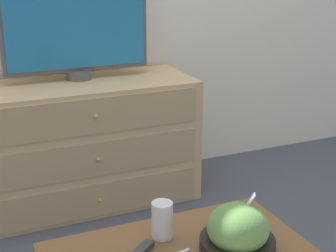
# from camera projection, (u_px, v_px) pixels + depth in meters

# --- Properties ---
(ground_plane) EXTENTS (12.00, 12.00, 0.00)m
(ground_plane) POSITION_uv_depth(u_px,v_px,m) (96.00, 177.00, 3.07)
(ground_plane) COLOR #474C56
(dresser) EXTENTS (1.13, 0.49, 0.65)m
(dresser) POSITION_uv_depth(u_px,v_px,m) (85.00, 143.00, 2.69)
(dresser) COLOR tan
(dresser) RESTS_ON ground_plane
(tv) EXTENTS (0.75, 0.13, 0.58)m
(tv) POSITION_uv_depth(u_px,v_px,m) (75.00, 20.00, 2.56)
(tv) COLOR #515156
(tv) RESTS_ON dresser
(takeout_bowl) EXTENTS (0.22, 0.22, 0.16)m
(takeout_bowl) POSITION_uv_depth(u_px,v_px,m) (238.00, 232.00, 1.47)
(takeout_bowl) COLOR black
(takeout_bowl) RESTS_ON coffee_table
(drink_cup) EXTENTS (0.06, 0.06, 0.11)m
(drink_cup) POSITION_uv_depth(u_px,v_px,m) (162.00, 222.00, 1.53)
(drink_cup) COLOR #9E6638
(drink_cup) RESTS_ON coffee_table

